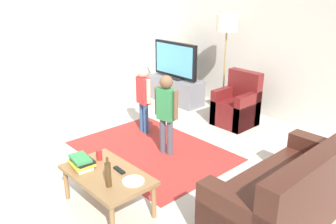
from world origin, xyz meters
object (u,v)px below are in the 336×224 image
soda_can (99,155)px  plate (133,181)px  bottle (108,174)px  child_near_tv (143,93)px  tv_remote (119,170)px  tv_stand (176,90)px  coffee_table (107,177)px  book_stack (82,162)px  couch (293,196)px  armchair (238,107)px  child_center (166,108)px  tv (175,61)px  floor_lamp (227,28)px

soda_can → plate: 0.62m
bottle → plate: (0.10, 0.22, -0.12)m
child_near_tv → tv_remote: bearing=-46.1°
child_near_tv → tv_remote: 1.99m
tv_stand → coffee_table: size_ratio=1.20×
coffee_table → book_stack: bearing=-155.6°
tv_stand → book_stack: book_stack is taller
couch → soda_can: size_ratio=15.00×
tv_remote → soda_can: 0.35m
armchair → child_near_tv: bearing=-120.1°
coffee_table → book_stack: (-0.28, -0.13, 0.11)m
child_near_tv → coffee_table: (1.32, -1.55, -0.28)m
child_center → soda_can: size_ratio=9.44×
tv → coffee_table: (2.08, -2.95, -0.48)m
tv_remote → plate: size_ratio=0.77×
couch → floor_lamp: size_ratio=1.01×
armchair → bottle: size_ratio=2.90×
soda_can → plate: soda_can is taller
tv_stand → bottle: bearing=-53.3°
child_center → tv: bearing=133.4°
book_stack → tv_remote: bearing=36.7°
tv_stand → plate: size_ratio=5.45×
couch → book_stack: bearing=-141.3°
child_near_tv → child_center: (0.80, -0.24, 0.03)m
tv_remote → plate: bearing=-0.3°
tv → floor_lamp: bearing=9.1°
armchair → tv_remote: armchair is taller
bottle → tv_remote: size_ratio=1.82×
bottle → child_center: bearing=117.6°
book_stack → bottle: size_ratio=0.97×
book_stack → soda_can: (-0.02, 0.23, -0.00)m
tv_remote → plate: 0.27m
armchair → plate: armchair is taller
tv → book_stack: 3.58m
tv → armchair: size_ratio=1.22×
armchair → couch: bearing=-41.0°
floor_lamp → soda_can: floor_lamp is taller
floor_lamp → bottle: floor_lamp is taller
child_center → coffee_table: bearing=-68.1°
child_near_tv → bottle: bearing=-47.2°
armchair → coffee_table: size_ratio=0.90×
armchair → child_near_tv: (-0.80, -1.38, 0.35)m
floor_lamp → plate: (1.32, -3.02, -1.12)m
armchair → book_stack: 3.07m
floor_lamp → book_stack: bearing=-77.6°
floor_lamp → child_center: 2.06m
coffee_table → tv: bearing=125.2°
tv → couch: bearing=-26.0°
floor_lamp → soda_can: 3.28m
couch → tv_remote: couch is taller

